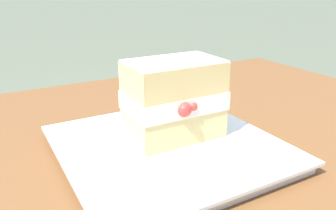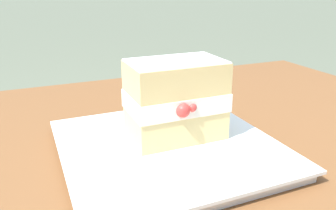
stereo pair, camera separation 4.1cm
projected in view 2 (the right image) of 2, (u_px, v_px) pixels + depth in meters
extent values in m
cylinder|color=brown|center=(266.00, 192.00, 0.99)|extent=(0.07, 0.07, 0.65)
cube|color=white|center=(168.00, 150.00, 0.43)|extent=(0.24, 0.24, 0.01)
cube|color=white|center=(168.00, 144.00, 0.43)|extent=(0.26, 0.26, 0.00)
cube|color=#E0C17A|center=(175.00, 122.00, 0.44)|extent=(0.12, 0.07, 0.04)
cube|color=white|center=(176.00, 100.00, 0.43)|extent=(0.12, 0.07, 0.02)
sphere|color=red|center=(192.00, 108.00, 0.40)|extent=(0.01, 0.01, 0.01)
sphere|color=red|center=(183.00, 110.00, 0.39)|extent=(0.02, 0.02, 0.02)
sphere|color=red|center=(172.00, 95.00, 0.46)|extent=(0.02, 0.02, 0.02)
cube|color=#E0C17A|center=(176.00, 77.00, 0.42)|extent=(0.12, 0.07, 0.04)
cube|color=white|center=(176.00, 61.00, 0.41)|extent=(0.11, 0.07, 0.00)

